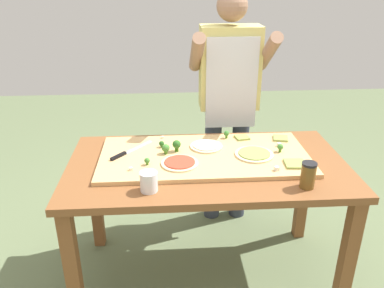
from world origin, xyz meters
name	(u,v)px	position (x,y,z in m)	size (l,w,h in m)	color
ground_plane	(205,274)	(0.00, 0.00, 0.00)	(8.00, 8.00, 0.00)	#60704C
prep_table	(207,180)	(0.00, 0.00, 0.69)	(1.55, 0.83, 0.80)	brown
cutting_board	(204,156)	(-0.01, 0.06, 0.81)	(1.18, 0.57, 0.02)	tan
chefs_knife	(126,153)	(-0.45, 0.10, 0.83)	(0.23, 0.26, 0.02)	#B7BABF
pizza_whole_tomato_red	(180,163)	(-0.16, -0.05, 0.83)	(0.20, 0.20, 0.02)	beige
pizza_whole_cheese_artichoke	(206,146)	(0.01, 0.15, 0.83)	(0.19, 0.19, 0.02)	beige
pizza_whole_pesto_green	(254,154)	(0.27, 0.03, 0.83)	(0.22, 0.22, 0.02)	beige
pizza_slice_near_right	(295,164)	(0.46, -0.10, 0.83)	(0.11, 0.11, 0.01)	#899E4C
pizza_slice_near_left	(280,138)	(0.48, 0.24, 0.83)	(0.09, 0.09, 0.01)	#899E4C
pizza_slice_center	(242,137)	(0.24, 0.27, 0.83)	(0.08, 0.08, 0.01)	#899E4C
broccoli_floret_center_right	(147,161)	(-0.33, -0.05, 0.85)	(0.03, 0.03, 0.04)	#487A23
broccoli_floret_front_right	(280,147)	(0.42, 0.06, 0.85)	(0.03, 0.03, 0.05)	#487A23
broccoli_floret_front_left	(226,134)	(0.15, 0.28, 0.85)	(0.03, 0.03, 0.05)	#3F7220
broccoli_floret_back_left	(177,145)	(-0.17, 0.11, 0.86)	(0.05, 0.05, 0.07)	#366618
broccoli_floret_center_left	(166,148)	(-0.23, 0.08, 0.86)	(0.05, 0.05, 0.06)	#487A23
broccoli_floret_back_right	(162,144)	(-0.25, 0.17, 0.84)	(0.03, 0.03, 0.04)	#2C5915
cheese_crumble_a	(163,137)	(-0.25, 0.31, 0.83)	(0.01, 0.01, 0.01)	silver
cheese_crumble_b	(279,145)	(0.44, 0.14, 0.83)	(0.02, 0.02, 0.02)	white
cheese_crumble_c	(131,169)	(-0.41, -0.11, 0.83)	(0.02, 0.02, 0.02)	silver
cheese_crumble_d	(277,169)	(0.35, -0.16, 0.83)	(0.02, 0.02, 0.02)	silver
flour_cup	(149,183)	(-0.31, -0.28, 0.84)	(0.09, 0.09, 0.10)	white
sauce_jar	(308,175)	(0.46, -0.30, 0.87)	(0.07, 0.07, 0.13)	brown
cook_center	(229,93)	(0.21, 0.65, 1.00)	(0.54, 0.39, 1.67)	#333847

